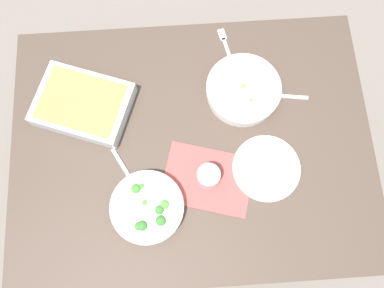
{
  "coord_description": "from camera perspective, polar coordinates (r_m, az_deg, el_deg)",
  "views": [
    {
      "loc": [
        -0.02,
        -0.32,
        1.92
      ],
      "look_at": [
        0.0,
        0.0,
        0.74
      ],
      "focal_mm": 34.55,
      "sensor_mm": 36.0,
      "label": 1
    }
  ],
  "objects": [
    {
      "name": "stew_bowl",
      "position": [
        1.27,
        7.91,
        8.29
      ],
      "size": [
        0.25,
        0.25,
        0.06
      ],
      "color": "white",
      "rests_on": "dining_table"
    },
    {
      "name": "ground_plane",
      "position": [
        1.95,
        0.0,
        -5.69
      ],
      "size": [
        6.0,
        6.0,
        0.0
      ],
      "primitive_type": "plane",
      "color": "slate"
    },
    {
      "name": "spoon_by_broccoli",
      "position": [
        1.21,
        -9.58,
        -5.14
      ],
      "size": [
        0.1,
        0.16,
        0.01
      ],
      "color": "silver",
      "rests_on": "dining_table"
    },
    {
      "name": "broccoli_bowl",
      "position": [
        1.16,
        -6.88,
        -9.69
      ],
      "size": [
        0.23,
        0.23,
        0.06
      ],
      "color": "white",
      "rests_on": "dining_table"
    },
    {
      "name": "drink_cup",
      "position": [
        1.16,
        2.51,
        -5.12
      ],
      "size": [
        0.07,
        0.07,
        0.08
      ],
      "color": "#B2BCC6",
      "rests_on": "dining_table"
    },
    {
      "name": "placemat",
      "position": [
        1.2,
        2.43,
        -5.42
      ],
      "size": [
        0.32,
        0.27,
        0.0
      ],
      "primitive_type": "cube",
      "rotation": [
        0.0,
        0.0,
        -0.28
      ],
      "color": "#B24C47",
      "rests_on": "dining_table"
    },
    {
      "name": "dining_table",
      "position": [
        1.31,
        0.0,
        -1.03
      ],
      "size": [
        1.2,
        0.9,
        0.74
      ],
      "color": "#4C3D33",
      "rests_on": "ground_plane"
    },
    {
      "name": "baking_dish",
      "position": [
        1.28,
        -16.48,
        5.92
      ],
      "size": [
        0.36,
        0.31,
        0.06
      ],
      "color": "silver",
      "rests_on": "dining_table"
    },
    {
      "name": "fork_on_table",
      "position": [
        1.36,
        5.32,
        14.64
      ],
      "size": [
        0.05,
        0.18,
        0.01
      ],
      "color": "silver",
      "rests_on": "dining_table"
    },
    {
      "name": "side_plate",
      "position": [
        1.22,
        11.39,
        -3.7
      ],
      "size": [
        0.22,
        0.22,
        0.01
      ],
      "primitive_type": "cylinder",
      "color": "white",
      "rests_on": "dining_table"
    },
    {
      "name": "spoon_by_stew",
      "position": [
        1.31,
        12.7,
        7.33
      ],
      "size": [
        0.18,
        0.04,
        0.01
      ],
      "color": "silver",
      "rests_on": "dining_table"
    }
  ]
}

